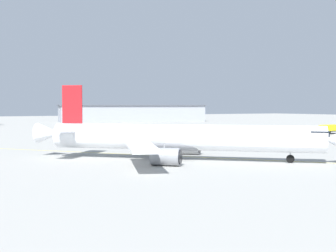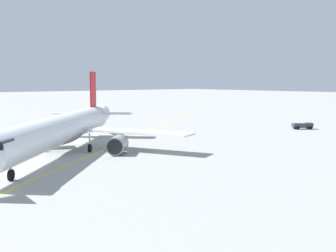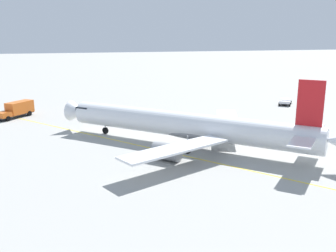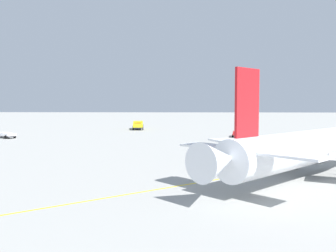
{
  "view_description": "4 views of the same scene",
  "coord_description": "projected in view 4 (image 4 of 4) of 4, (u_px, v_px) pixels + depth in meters",
  "views": [
    {
      "loc": [
        55.45,
        -36.04,
        7.72
      ],
      "look_at": [
        -0.26,
        -3.6,
        4.92
      ],
      "focal_mm": 49.57,
      "sensor_mm": 36.0,
      "label": 1
    },
    {
      "loc": [
        24.32,
        50.33,
        9.45
      ],
      "look_at": [
        -19.64,
        -2.46,
        2.25
      ],
      "focal_mm": 46.8,
      "sensor_mm": 36.0,
      "label": 2
    },
    {
      "loc": [
        -51.93,
        16.21,
        16.28
      ],
      "look_at": [
        2.42,
        0.88,
        2.47
      ],
      "focal_mm": 40.23,
      "sensor_mm": 36.0,
      "label": 3
    },
    {
      "loc": [
        -17.74,
        -42.84,
        7.83
      ],
      "look_at": [
        -19.64,
        -2.46,
        5.33
      ],
      "focal_mm": 37.49,
      "sensor_mm": 36.0,
      "label": 4
    }
  ],
  "objects": [
    {
      "name": "pushback_tug_truck_extra",
      "position": [
        5.0,
        135.0,
        81.32
      ],
      "size": [
        5.74,
        4.6,
        1.3
      ],
      "rotation": [
        0.0,
        0.0,
        5.75
      ],
      "color": "#232326",
      "rests_on": "ground_plane"
    },
    {
      "name": "ops_pickup_truck",
      "position": [
        237.0,
        133.0,
        84.57
      ],
      "size": [
        2.85,
        5.73,
        1.41
      ],
      "rotation": [
        0.0,
        0.0,
        4.54
      ],
      "color": "#232326",
      "rests_on": "ground_plane"
    },
    {
      "name": "fire_tender_truck",
      "position": [
        138.0,
        125.0,
        109.56
      ],
      "size": [
        4.12,
        9.69,
        2.5
      ],
      "rotation": [
        0.0,
        0.0,
        4.83
      ],
      "color": "#232326",
      "rests_on": "ground_plane"
    },
    {
      "name": "taxiway_centreline",
      "position": [
        316.0,
        163.0,
        46.83
      ],
      "size": [
        149.86,
        115.9,
        0.01
      ],
      "rotation": [
        0.0,
        0.0,
        0.66
      ],
      "color": "yellow",
      "rests_on": "ground_plane"
    },
    {
      "name": "ground_plane",
      "position": [
        331.0,
        169.0,
        42.36
      ],
      "size": [
        600.0,
        600.0,
        0.0
      ],
      "primitive_type": "plane",
      "color": "#9E9E99"
    },
    {
      "name": "airliner_main",
      "position": [
        328.0,
        145.0,
        40.88
      ],
      "size": [
        34.36,
        35.08,
        10.84
      ],
      "rotation": [
        0.0,
        0.0,
        0.8
      ],
      "color": "white",
      "rests_on": "ground_plane"
    }
  ]
}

